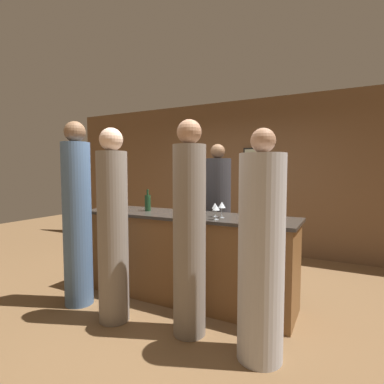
{
  "coord_description": "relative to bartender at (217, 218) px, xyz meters",
  "views": [
    {
      "loc": [
        1.66,
        -3.02,
        1.5
      ],
      "look_at": [
        0.05,
        0.1,
        1.25
      ],
      "focal_mm": 28.0,
      "sensor_mm": 36.0,
      "label": 1
    }
  ],
  "objects": [
    {
      "name": "bar_counter",
      "position": [
        -0.13,
        -0.7,
        -0.36
      ],
      "size": [
        2.59,
        0.68,
        1.0
      ],
      "color": "brown",
      "rests_on": "ground_plane"
    },
    {
      "name": "wine_glass_0",
      "position": [
        -0.05,
        -0.89,
        0.26
      ],
      "size": [
        0.07,
        0.07,
        0.16
      ],
      "color": "silver",
      "rests_on": "bar_counter"
    },
    {
      "name": "wine_glass_3",
      "position": [
        0.75,
        -0.91,
        0.25
      ],
      "size": [
        0.07,
        0.07,
        0.15
      ],
      "color": "silver",
      "rests_on": "bar_counter"
    },
    {
      "name": "wine_glass_1",
      "position": [
        0.37,
        -0.77,
        0.28
      ],
      "size": [
        0.08,
        0.08,
        0.17
      ],
      "color": "silver",
      "rests_on": "bar_counter"
    },
    {
      "name": "wine_glass_4",
      "position": [
        0.28,
        -0.75,
        0.26
      ],
      "size": [
        0.07,
        0.07,
        0.15
      ],
      "color": "silver",
      "rests_on": "bar_counter"
    },
    {
      "name": "wine_bottle_1",
      "position": [
        -0.66,
        -0.68,
        0.25
      ],
      "size": [
        0.07,
        0.07,
        0.27
      ],
      "color": "#19381E",
      "rests_on": "bar_counter"
    },
    {
      "name": "back_wall",
      "position": [
        -0.13,
        1.71,
        0.54
      ],
      "size": [
        8.0,
        0.08,
        2.8
      ],
      "color": "brown",
      "rests_on": "ground_plane"
    },
    {
      "name": "wine_glass_2",
      "position": [
        -1.11,
        -0.93,
        0.26
      ],
      "size": [
        0.06,
        0.06,
        0.17
      ],
      "color": "silver",
      "rests_on": "bar_counter"
    },
    {
      "name": "bartender",
      "position": [
        0.0,
        0.0,
        0.0
      ],
      "size": [
        0.36,
        0.36,
        1.86
      ],
      "rotation": [
        0.0,
        0.0,
        3.14
      ],
      "color": "#2D2D33",
      "rests_on": "ground_plane"
    },
    {
      "name": "wine_bottle_0",
      "position": [
        -0.01,
        -0.68,
        0.25
      ],
      "size": [
        0.07,
        0.07,
        0.28
      ],
      "color": "black",
      "rests_on": "bar_counter"
    },
    {
      "name": "guest_3",
      "position": [
        0.96,
        -1.43,
        -0.01
      ],
      "size": [
        0.36,
        0.36,
        1.83
      ],
      "color": "#B2B2B7",
      "rests_on": "ground_plane"
    },
    {
      "name": "wine_glass_5",
      "position": [
        0.36,
        -0.92,
        0.26
      ],
      "size": [
        0.08,
        0.08,
        0.15
      ],
      "color": "silver",
      "rests_on": "bar_counter"
    },
    {
      "name": "guest_2",
      "position": [
        -0.5,
        -1.48,
        0.05
      ],
      "size": [
        0.3,
        0.3,
        1.92
      ],
      "color": "gray",
      "rests_on": "ground_plane"
    },
    {
      "name": "guest_0",
      "position": [
        -1.12,
        -1.37,
        0.11
      ],
      "size": [
        0.31,
        0.31,
        2.04
      ],
      "color": "#4C6B93",
      "rests_on": "ground_plane"
    },
    {
      "name": "guest_1",
      "position": [
        0.29,
        -1.36,
        0.07
      ],
      "size": [
        0.3,
        0.3,
        1.96
      ],
      "color": "gray",
      "rests_on": "ground_plane"
    },
    {
      "name": "ground_plane",
      "position": [
        -0.13,
        -0.7,
        -0.86
      ],
      "size": [
        14.0,
        14.0,
        0.0
      ],
      "primitive_type": "plane",
      "color": "brown"
    }
  ]
}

